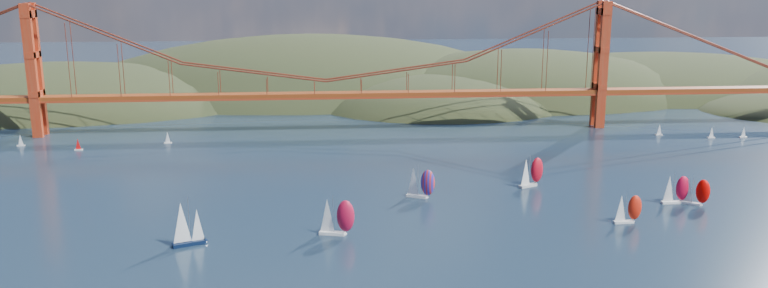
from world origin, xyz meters
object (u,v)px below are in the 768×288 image
(sloop_navy, at_px, (186,224))
(racer_rwb, at_px, (420,182))
(racer_1, at_px, (628,208))
(racer_4, at_px, (676,189))
(racer_0, at_px, (336,216))
(racer_2, at_px, (695,191))
(racer_3, at_px, (531,172))

(sloop_navy, distance_m, racer_rwb, 73.28)
(racer_1, bearing_deg, racer_4, 33.62)
(racer_1, relative_size, racer_4, 0.94)
(racer_0, bearing_deg, racer_1, 16.17)
(sloop_navy, relative_size, racer_rwb, 1.24)
(sloop_navy, relative_size, racer_4, 1.34)
(racer_2, xyz_separation_m, racer_rwb, (-80.43, 13.63, 0.52))
(racer_1, bearing_deg, sloop_navy, -179.59)
(racer_0, xyz_separation_m, racer_1, (80.32, 3.04, -0.96))
(racer_3, bearing_deg, sloop_navy, 177.62)
(sloop_navy, xyz_separation_m, racer_3, (101.35, 44.90, -0.70))
(racer_1, height_order, racer_2, racer_2)
(racer_4, bearing_deg, racer_2, -22.01)
(racer_1, xyz_separation_m, racer_3, (-16.84, 37.17, 0.72))
(sloop_navy, bearing_deg, racer_rwb, 6.49)
(racer_2, xyz_separation_m, racer_3, (-43.21, 23.07, 0.58))
(racer_4, relative_size, racer_rwb, 0.92)
(racer_1, xyz_separation_m, racer_rwb, (-54.06, 27.73, 0.66))
(racer_2, height_order, racer_rwb, racer_rwb)
(racer_0, bearing_deg, racer_4, 24.62)
(sloop_navy, distance_m, racer_0, 38.16)
(racer_0, distance_m, racer_4, 103.38)
(sloop_navy, bearing_deg, racer_1, -18.71)
(racer_3, distance_m, racer_4, 43.61)
(sloop_navy, xyz_separation_m, racer_2, (144.56, 21.83, -1.28))
(racer_0, distance_m, racer_rwb, 40.46)
(racer_4, bearing_deg, racer_1, -144.55)
(racer_0, distance_m, racer_2, 108.06)
(racer_3, distance_m, racer_rwb, 38.40)
(racer_2, bearing_deg, racer_4, -167.41)
(sloop_navy, relative_size, racer_0, 1.17)
(racer_1, bearing_deg, racer_3, 111.05)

